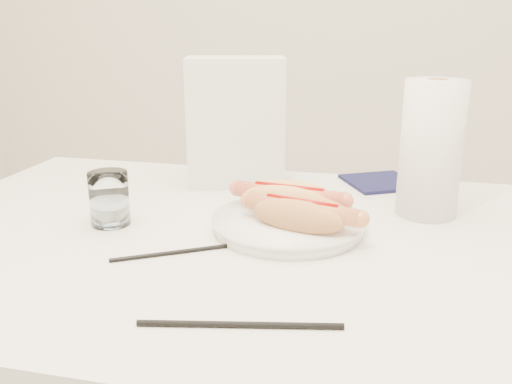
% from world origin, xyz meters
% --- Properties ---
extents(table, '(1.20, 0.80, 0.75)m').
position_xyz_m(table, '(0.00, 0.00, 0.69)').
color(table, white).
rests_on(table, ground).
extents(plate, '(0.27, 0.27, 0.02)m').
position_xyz_m(plate, '(0.06, 0.03, 0.76)').
color(plate, white).
rests_on(plate, table).
extents(hotdog_left, '(0.19, 0.10, 0.05)m').
position_xyz_m(hotdog_left, '(0.06, 0.07, 0.79)').
color(hotdog_left, '#E7B35C').
rests_on(hotdog_left, plate).
extents(hotdog_right, '(0.19, 0.11, 0.05)m').
position_xyz_m(hotdog_right, '(0.09, -0.00, 0.79)').
color(hotdog_right, tan).
rests_on(hotdog_right, plate).
extents(water_glass, '(0.07, 0.07, 0.09)m').
position_xyz_m(water_glass, '(-0.24, -0.00, 0.80)').
color(water_glass, silver).
rests_on(water_glass, table).
extents(chopstick_near, '(0.18, 0.11, 0.01)m').
position_xyz_m(chopstick_near, '(-0.08, -0.10, 0.75)').
color(chopstick_near, black).
rests_on(chopstick_near, table).
extents(chopstick_far, '(0.23, 0.05, 0.01)m').
position_xyz_m(chopstick_far, '(0.06, -0.27, 0.75)').
color(chopstick_far, black).
rests_on(chopstick_far, table).
extents(napkin_box, '(0.22, 0.16, 0.26)m').
position_xyz_m(napkin_box, '(-0.09, 0.28, 0.88)').
color(napkin_box, silver).
rests_on(napkin_box, table).
extents(navy_napkin, '(0.18, 0.18, 0.01)m').
position_xyz_m(navy_napkin, '(0.21, 0.34, 0.75)').
color(navy_napkin, '#111235').
rests_on(navy_napkin, table).
extents(paper_towel_roll, '(0.13, 0.13, 0.24)m').
position_xyz_m(paper_towel_roll, '(0.29, 0.17, 0.87)').
color(paper_towel_roll, white).
rests_on(paper_towel_roll, table).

